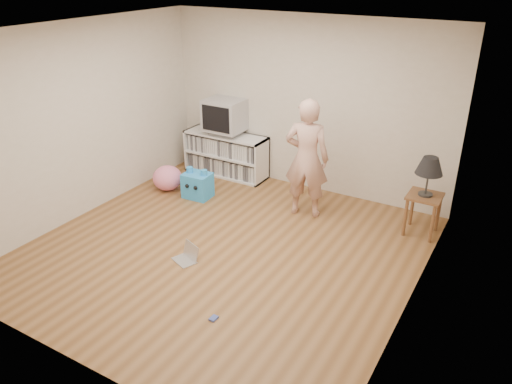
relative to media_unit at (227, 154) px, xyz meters
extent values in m
plane|color=brown|center=(1.29, -2.04, -0.35)|extent=(4.50, 4.50, 0.00)
cube|color=beige|center=(1.29, 0.21, 0.95)|extent=(4.50, 0.02, 2.60)
cube|color=beige|center=(1.29, -4.29, 0.95)|extent=(4.50, 0.02, 2.60)
cube|color=beige|center=(-0.96, -2.04, 0.95)|extent=(0.02, 4.50, 2.60)
cube|color=beige|center=(3.54, -2.04, 0.95)|extent=(0.02, 4.50, 2.60)
cube|color=white|center=(1.29, -2.04, 2.25)|extent=(4.50, 4.50, 0.01)
cube|color=white|center=(0.00, 0.19, 0.00)|extent=(1.40, 0.03, 0.70)
cube|color=white|center=(-0.69, -0.02, 0.00)|extent=(0.03, 0.45, 0.70)
cube|color=white|center=(0.68, -0.02, 0.00)|extent=(0.03, 0.45, 0.70)
cube|color=white|center=(0.00, -0.02, -0.33)|extent=(1.40, 0.45, 0.03)
cube|color=white|center=(0.00, -0.02, 0.00)|extent=(1.34, 0.45, 0.03)
cube|color=white|center=(0.00, -0.02, 0.33)|extent=(1.40, 0.45, 0.03)
cube|color=silver|center=(0.00, -0.02, 0.00)|extent=(1.26, 0.36, 0.64)
cube|color=gray|center=(0.00, -0.02, 0.39)|extent=(0.45, 0.35, 0.07)
cube|color=#ADADB2|center=(0.00, -0.02, 0.67)|extent=(0.60, 0.52, 0.50)
cube|color=black|center=(0.00, -0.28, 0.67)|extent=(0.50, 0.01, 0.40)
cylinder|color=brown|center=(3.11, -0.56, -0.09)|extent=(0.04, 0.04, 0.52)
cylinder|color=brown|center=(3.45, -0.56, -0.09)|extent=(0.04, 0.04, 0.52)
cylinder|color=brown|center=(3.11, -0.22, -0.09)|extent=(0.04, 0.04, 0.52)
cylinder|color=brown|center=(3.45, -0.22, -0.09)|extent=(0.04, 0.04, 0.52)
cube|color=brown|center=(3.28, -0.39, 0.19)|extent=(0.42, 0.42, 0.03)
cylinder|color=#333333|center=(3.28, -0.39, 0.21)|extent=(0.18, 0.18, 0.02)
cylinder|color=#333333|center=(3.28, -0.39, 0.39)|extent=(0.02, 0.02, 0.32)
imported|color=#DCA896|center=(1.74, -0.65, 0.48)|extent=(0.68, 0.52, 1.66)
cube|color=silver|center=(1.03, -2.49, -0.34)|extent=(0.34, 0.29, 0.01)
cube|color=silver|center=(1.07, -2.40, -0.25)|extent=(0.29, 0.16, 0.19)
cube|color=black|center=(1.07, -2.40, -0.25)|extent=(0.25, 0.13, 0.15)
cube|color=#4154AF|center=(1.93, -3.19, -0.34)|extent=(0.07, 0.09, 0.02)
cube|color=#2897F8|center=(0.12, -0.98, -0.16)|extent=(0.42, 0.34, 0.38)
cylinder|color=#2897F8|center=(-0.01, -0.98, 0.07)|extent=(0.09, 0.09, 0.08)
cylinder|color=#2897F8|center=(0.24, -0.97, 0.07)|extent=(0.09, 0.09, 0.08)
sphere|color=black|center=(0.05, -1.14, -0.12)|extent=(0.06, 0.06, 0.06)
sphere|color=black|center=(0.20, -1.13, -0.12)|extent=(0.06, 0.06, 0.06)
ellipsoid|color=pink|center=(-0.45, -0.99, -0.16)|extent=(0.59, 0.59, 0.38)
camera|label=1|loc=(4.31, -6.41, 2.94)|focal=35.00mm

